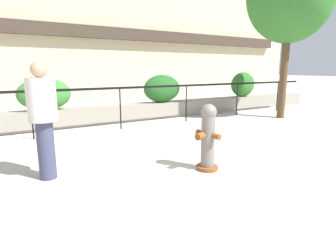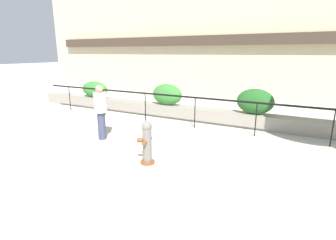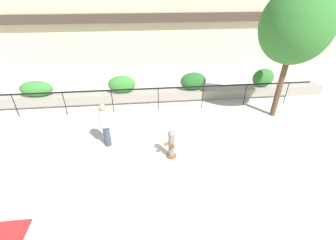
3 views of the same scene
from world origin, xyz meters
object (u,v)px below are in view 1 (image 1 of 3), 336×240
Objects in this scene: hedge_bush_3 at (243,84)px; hedge_bush_1 at (44,94)px; pedestrian at (43,114)px; hedge_bush_2 at (162,89)px; fire_hydrant at (208,137)px.

hedge_bush_1 is at bearing 180.00° from hedge_bush_3.
pedestrian reaches higher than hedge_bush_1.
hedge_bush_3 is at bearing 25.55° from pedestrian.
hedge_bush_2 is 1.23× the size of fire_hydrant.
hedge_bush_1 is at bearing 112.87° from fire_hydrant.
hedge_bush_3 is at bearing 0.00° from hedge_bush_1.
hedge_bush_3 reaches higher than hedge_bush_2.
pedestrian is (-3.98, -3.70, 0.02)m from hedge_bush_2.
fire_hydrant is (1.95, -4.62, -0.39)m from hedge_bush_1.
pedestrian is (-2.29, 0.91, 0.44)m from fire_hydrant.
hedge_bush_2 is at bearing 180.00° from hedge_bush_3.
hedge_bush_1 is 3.63m from hedge_bush_2.
fire_hydrant is at bearing -21.75° from pedestrian.
hedge_bush_2 is at bearing 69.93° from fire_hydrant.
hedge_bush_3 is (3.77, 0.00, 0.03)m from hedge_bush_2.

